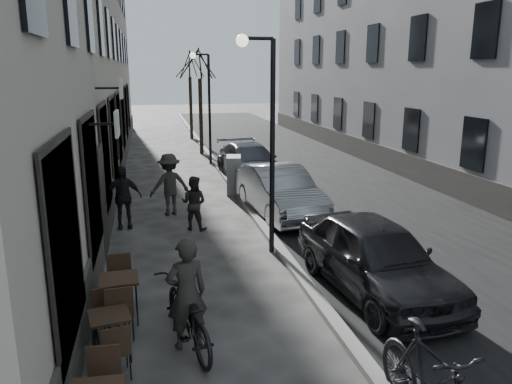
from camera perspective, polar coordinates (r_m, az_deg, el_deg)
name	(u,v)px	position (r m, az deg, el deg)	size (l,w,h in m)	color
road	(301,168)	(22.61, 5.18, 2.71)	(7.30, 60.00, 0.00)	black
kerb	(221,170)	(21.81, -4.03, 2.48)	(0.25, 60.00, 0.12)	slate
streetlamp_near	(265,122)	(11.54, 1.07, 7.98)	(0.90, 0.28, 5.09)	black
streetlamp_far	(205,96)	(23.35, -5.79, 10.86)	(0.90, 0.28, 5.09)	black
tree_near	(199,63)	(26.31, -6.48, 14.44)	(2.40, 2.40, 5.70)	black
tree_far	(190,64)	(32.29, -7.60, 14.28)	(2.40, 2.40, 5.70)	black
bistro_set_b	(110,332)	(8.21, -16.30, -15.06)	(0.70, 1.51, 0.87)	#312216
bistro_set_c	(120,294)	(9.25, -15.29, -11.22)	(0.69, 1.64, 0.96)	#312216
utility_cabinet	(234,175)	(17.82, -2.55, 1.97)	(0.50, 0.90, 1.36)	slate
bicycle	(187,314)	(8.21, -7.86, -13.69)	(0.74, 2.12, 1.11)	black
cyclist_rider	(187,294)	(8.06, -7.94, -11.46)	(0.66, 0.44, 1.82)	#2B2825
pedestrian_near	(194,203)	(13.85, -7.12, -1.25)	(0.74, 0.57, 1.52)	black
pedestrian_mid	(170,185)	(15.34, -9.86, 0.85)	(1.22, 0.70, 1.89)	#2D2A27
pedestrian_far	(123,197)	(14.32, -15.01, -0.58)	(1.04, 0.43, 1.78)	black
car_near	(375,257)	(10.16, 13.48, -7.21)	(1.78, 4.43, 1.51)	black
car_mid	(279,191)	(15.17, 2.69, 0.11)	(1.57, 4.51, 1.49)	gray
car_far	(249,162)	(20.16, -0.75, 3.45)	(1.99, 4.88, 1.42)	#3F434B
moped	(430,384)	(6.74, 19.26, -20.05)	(0.62, 2.20, 1.32)	black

